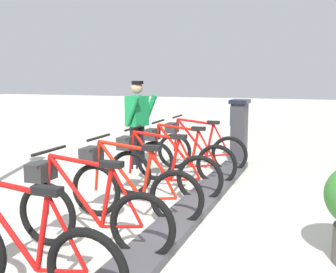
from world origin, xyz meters
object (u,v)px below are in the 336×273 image
object	(u,v)px
bike_docked_2	(159,169)
worker_near_rack	(137,121)
bike_docked_0	(197,148)
bike_docked_4	(86,210)
bike_docked_3	(129,186)
bike_docked_1	(181,157)
bike_docked_5	(17,248)
payment_kiosk	(239,130)

from	to	relation	value
bike_docked_2	worker_near_rack	size ratio (longest dim) A/B	1.04
bike_docked_0	bike_docked_4	world-z (taller)	same
bike_docked_3	bike_docked_4	xyz separation A→B (m)	(0.00, 0.95, 0.00)
bike_docked_1	bike_docked_0	bearing A→B (deg)	-90.00
bike_docked_3	bike_docked_5	world-z (taller)	same
worker_near_rack	bike_docked_3	bearing A→B (deg)	113.11
bike_docked_0	bike_docked_1	world-z (taller)	same
bike_docked_4	bike_docked_1	bearing A→B (deg)	-90.00
bike_docked_2	bike_docked_4	distance (m)	1.90
bike_docked_0	bike_docked_5	world-z (taller)	same
payment_kiosk	bike_docked_4	size ratio (longest dim) A/B	0.74
bike_docked_0	bike_docked_2	xyz separation A→B (m)	(0.00, 1.90, 0.00)
bike_docked_4	bike_docked_5	bearing A→B (deg)	90.00
bike_docked_1	worker_near_rack	world-z (taller)	worker_near_rack
bike_docked_4	bike_docked_5	size ratio (longest dim) A/B	1.00
payment_kiosk	bike_docked_1	distance (m)	2.09
bike_docked_5	worker_near_rack	distance (m)	4.61
bike_docked_4	bike_docked_2	bearing A→B (deg)	-90.00
bike_docked_2	bike_docked_3	bearing A→B (deg)	90.00
payment_kiosk	bike_docked_3	size ratio (longest dim) A/B	0.74
payment_kiosk	bike_docked_0	bearing A→B (deg)	61.38
bike_docked_0	bike_docked_3	world-z (taller)	same
bike_docked_3	payment_kiosk	bearing A→B (deg)	-98.36
bike_docked_1	worker_near_rack	size ratio (longest dim) A/B	1.04
bike_docked_0	bike_docked_3	xyz separation A→B (m)	(0.00, 2.84, 0.00)
payment_kiosk	bike_docked_3	xyz separation A→B (m)	(0.57, 3.89, -0.24)
bike_docked_3	bike_docked_5	distance (m)	1.90
bike_docked_3	bike_docked_4	distance (m)	0.95
payment_kiosk	worker_near_rack	bearing A→B (deg)	38.64
bike_docked_1	bike_docked_2	distance (m)	0.95
bike_docked_1	worker_near_rack	xyz separation A→B (m)	(1.09, -0.66, 0.48)
bike_docked_0	bike_docked_3	distance (m)	2.84
bike_docked_3	bike_docked_5	xyz separation A→B (m)	(0.00, 1.90, 0.00)
bike_docked_3	bike_docked_5	size ratio (longest dim) A/B	1.00
payment_kiosk	bike_docked_4	bearing A→B (deg)	83.26
bike_docked_1	bike_docked_5	world-z (taller)	same
bike_docked_2	bike_docked_3	xyz separation A→B (m)	(0.00, 0.95, 0.00)
bike_docked_3	bike_docked_1	bearing A→B (deg)	-90.00
bike_docked_5	worker_near_rack	xyz separation A→B (m)	(1.09, -4.46, 0.48)
bike_docked_5	worker_near_rack	world-z (taller)	worker_near_rack
payment_kiosk	bike_docked_2	world-z (taller)	payment_kiosk
bike_docked_0	worker_near_rack	distance (m)	1.23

